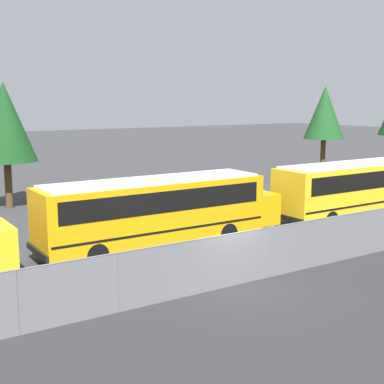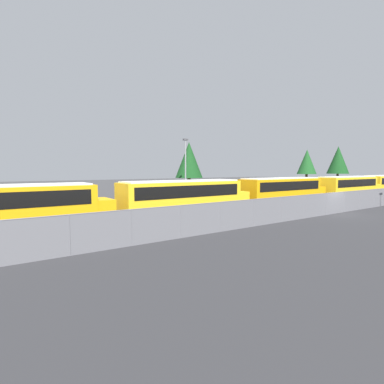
{
  "view_description": "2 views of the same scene",
  "coord_description": "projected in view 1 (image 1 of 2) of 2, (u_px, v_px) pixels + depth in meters",
  "views": [
    {
      "loc": [
        -11.09,
        -14.35,
        6.46
      ],
      "look_at": [
        2.38,
        6.44,
        2.2
      ],
      "focal_mm": 50.0,
      "sensor_mm": 36.0,
      "label": 1
    },
    {
      "loc": [
        -25.92,
        -14.16,
        3.94
      ],
      "look_at": [
        -12.22,
        4.96,
        2.17
      ],
      "focal_mm": 28.0,
      "sensor_mm": 36.0,
      "label": 2
    }
  ],
  "objects": [
    {
      "name": "school_bus_3",
      "position": [
        159.0,
        207.0,
        23.59
      ],
      "size": [
        11.69,
        2.55,
        3.08
      ],
      "color": "orange",
      "rests_on": "ground_plane"
    },
    {
      "name": "tree_2",
      "position": [
        5.0,
        122.0,
        31.6
      ],
      "size": [
        3.62,
        3.62,
        7.56
      ],
      "color": "#51381E",
      "rests_on": "ground_plane"
    },
    {
      "name": "fence",
      "position": [
        235.0,
        259.0,
        18.74
      ],
      "size": [
        99.68,
        0.07,
        1.92
      ],
      "color": "#9EA0A5",
      "rests_on": "ground_plane"
    },
    {
      "name": "school_bus_4",
      "position": [
        359.0,
        185.0,
        29.7
      ],
      "size": [
        11.69,
        2.55,
        3.08
      ],
      "color": "yellow",
      "rests_on": "ground_plane"
    },
    {
      "name": "ground_plane",
      "position": [
        235.0,
        285.0,
        18.91
      ],
      "size": [
        200.0,
        200.0,
        0.0
      ],
      "primitive_type": "plane",
      "color": "#38383A"
    },
    {
      "name": "tree_0",
      "position": [
        325.0,
        113.0,
        47.01
      ],
      "size": [
        3.53,
        3.53,
        7.69
      ],
      "color": "#51381E",
      "rests_on": "ground_plane"
    },
    {
      "name": "road_strip",
      "position": [
        374.0,
        351.0,
        13.95
      ],
      "size": [
        133.61,
        12.0,
        0.01
      ],
      "color": "#2B2B2D",
      "rests_on": "ground_plane"
    }
  ]
}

